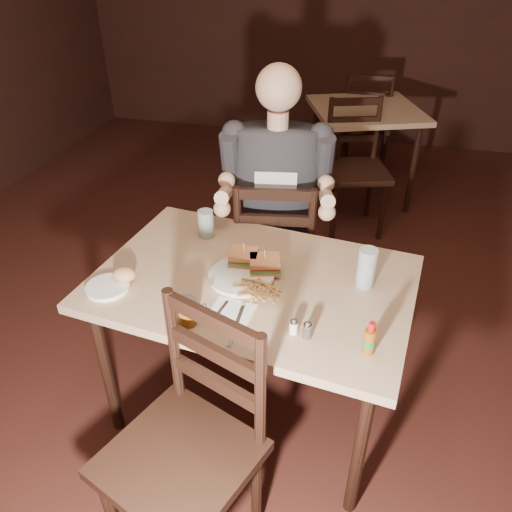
% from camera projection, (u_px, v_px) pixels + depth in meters
% --- Properties ---
extents(room_shell, '(7.00, 7.00, 7.00)m').
position_uv_depth(room_shell, '(337.00, 109.00, 1.84)').
color(room_shell, black).
rests_on(room_shell, ground).
extents(main_table, '(1.35, 0.98, 0.77)m').
position_uv_depth(main_table, '(253.00, 294.00, 2.06)').
color(main_table, tan).
rests_on(main_table, ground).
extents(bg_table, '(1.04, 1.04, 0.77)m').
position_uv_depth(bg_table, '(365.00, 119.00, 3.94)').
color(bg_table, tan).
rests_on(bg_table, ground).
extents(chair_far, '(0.52, 0.55, 0.96)m').
position_uv_depth(chair_far, '(275.00, 251.00, 2.72)').
color(chair_far, black).
rests_on(chair_far, ground).
extents(chair_near, '(0.60, 0.63, 0.99)m').
position_uv_depth(chair_near, '(179.00, 459.00, 1.65)').
color(chair_near, black).
rests_on(chair_near, ground).
extents(bg_chair_far, '(0.44, 0.48, 0.93)m').
position_uv_depth(bg_chair_far, '(367.00, 123.00, 4.50)').
color(bg_chair_far, black).
rests_on(bg_chair_far, ground).
extents(bg_chair_near, '(0.57, 0.59, 0.95)m').
position_uv_depth(bg_chair_near, '(356.00, 171.00, 3.61)').
color(bg_chair_near, black).
rests_on(bg_chair_near, ground).
extents(diner, '(0.63, 0.53, 0.97)m').
position_uv_depth(diner, '(276.00, 170.00, 2.40)').
color(diner, '#2C2A2F').
rests_on(diner, chair_far).
extents(dinner_plate, '(0.29, 0.29, 0.01)m').
position_uv_depth(dinner_plate, '(241.00, 277.00, 2.02)').
color(dinner_plate, white).
rests_on(dinner_plate, main_table).
extents(sandwich_left, '(0.13, 0.11, 0.10)m').
position_uv_depth(sandwich_left, '(244.00, 254.00, 2.06)').
color(sandwich_left, '#C67E49').
rests_on(sandwich_left, dinner_plate).
extents(sandwich_right, '(0.14, 0.13, 0.10)m').
position_uv_depth(sandwich_right, '(265.00, 260.00, 2.02)').
color(sandwich_right, '#C67E49').
rests_on(sandwich_right, dinner_plate).
extents(fries_pile, '(0.25, 0.19, 0.04)m').
position_uv_depth(fries_pile, '(261.00, 289.00, 1.91)').
color(fries_pile, tan).
rests_on(fries_pile, dinner_plate).
extents(ketchup_dollop, '(0.05, 0.05, 0.01)m').
position_uv_depth(ketchup_dollop, '(266.00, 265.00, 2.07)').
color(ketchup_dollop, maroon).
rests_on(ketchup_dollop, dinner_plate).
extents(glass_left, '(0.08, 0.08, 0.13)m').
position_uv_depth(glass_left, '(206.00, 224.00, 2.26)').
color(glass_left, silver).
rests_on(glass_left, main_table).
extents(glass_right, '(0.08, 0.08, 0.17)m').
position_uv_depth(glass_right, '(366.00, 268.00, 1.94)').
color(glass_right, silver).
rests_on(glass_right, main_table).
extents(hot_sauce, '(0.04, 0.04, 0.13)m').
position_uv_depth(hot_sauce, '(370.00, 338.00, 1.64)').
color(hot_sauce, brown).
rests_on(hot_sauce, main_table).
extents(salt_shaker, '(0.03, 0.03, 0.06)m').
position_uv_depth(salt_shaker, '(294.00, 327.00, 1.74)').
color(salt_shaker, white).
rests_on(salt_shaker, main_table).
extents(pepper_shaker, '(0.04, 0.04, 0.06)m').
position_uv_depth(pepper_shaker, '(307.00, 330.00, 1.72)').
color(pepper_shaker, '#38332D').
rests_on(pepper_shaker, main_table).
extents(syrup_dispenser, '(0.09, 0.09, 0.10)m').
position_uv_depth(syrup_dispenser, '(187.00, 312.00, 1.77)').
color(syrup_dispenser, brown).
rests_on(syrup_dispenser, main_table).
extents(napkin, '(0.17, 0.16, 0.00)m').
position_uv_depth(napkin, '(232.00, 312.00, 1.85)').
color(napkin, white).
rests_on(napkin, main_table).
extents(knife, '(0.03, 0.23, 0.01)m').
position_uv_depth(knife, '(237.00, 323.00, 1.79)').
color(knife, silver).
rests_on(knife, napkin).
extents(fork, '(0.04, 0.15, 0.00)m').
position_uv_depth(fork, '(218.00, 314.00, 1.83)').
color(fork, silver).
rests_on(fork, napkin).
extents(side_plate, '(0.18, 0.18, 0.01)m').
position_uv_depth(side_plate, '(108.00, 288.00, 1.96)').
color(side_plate, white).
rests_on(side_plate, main_table).
extents(bread_roll, '(0.10, 0.09, 0.06)m').
position_uv_depth(bread_roll, '(124.00, 274.00, 1.98)').
color(bread_roll, tan).
rests_on(bread_roll, side_plate).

